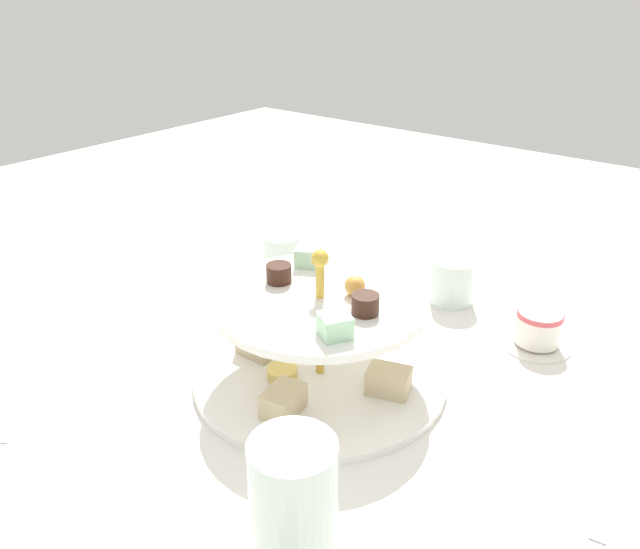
# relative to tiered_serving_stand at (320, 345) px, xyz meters

# --- Properties ---
(ground_plane) EXTENTS (2.40, 2.40, 0.00)m
(ground_plane) POSITION_rel_tiered_serving_stand_xyz_m (-0.00, 0.00, -0.05)
(ground_plane) COLOR silver
(tiered_serving_stand) EXTENTS (0.30, 0.30, 0.17)m
(tiered_serving_stand) POSITION_rel_tiered_serving_stand_xyz_m (0.00, 0.00, 0.00)
(tiered_serving_stand) COLOR white
(tiered_serving_stand) RESTS_ON ground_plane
(water_glass_tall_right) EXTENTS (0.07, 0.07, 0.14)m
(water_glass_tall_right) POSITION_rel_tiered_serving_stand_xyz_m (0.23, 0.16, 0.02)
(water_glass_tall_right) COLOR silver
(water_glass_tall_right) RESTS_ON ground_plane
(water_glass_short_left) EXTENTS (0.06, 0.06, 0.07)m
(water_glass_short_left) POSITION_rel_tiered_serving_stand_xyz_m (-0.28, 0.03, -0.02)
(water_glass_short_left) COLOR silver
(water_glass_short_left) RESTS_ON ground_plane
(teacup_with_saucer) EXTENTS (0.09, 0.09, 0.05)m
(teacup_with_saucer) POSITION_rel_tiered_serving_stand_xyz_m (-0.23, 0.18, -0.02)
(teacup_with_saucer) COLOR white
(teacup_with_saucer) RESTS_ON ground_plane
(butter_knife_left) EXTENTS (0.15, 0.11, 0.00)m
(butter_knife_left) POSITION_rel_tiered_serving_stand_xyz_m (0.23, -0.24, -0.05)
(butter_knife_left) COLOR silver
(butter_knife_left) RESTS_ON ground_plane
(butter_knife_right) EXTENTS (0.17, 0.04, 0.00)m
(butter_knife_right) POSITION_rel_tiered_serving_stand_xyz_m (-0.04, 0.33, -0.05)
(butter_knife_right) COLOR silver
(butter_knife_right) RESTS_ON ground_plane
(water_glass_mid_back) EXTENTS (0.06, 0.06, 0.09)m
(water_glass_mid_back) POSITION_rel_tiered_serving_stand_xyz_m (-0.16, -0.20, -0.00)
(water_glass_mid_back) COLOR silver
(water_glass_mid_back) RESTS_ON ground_plane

